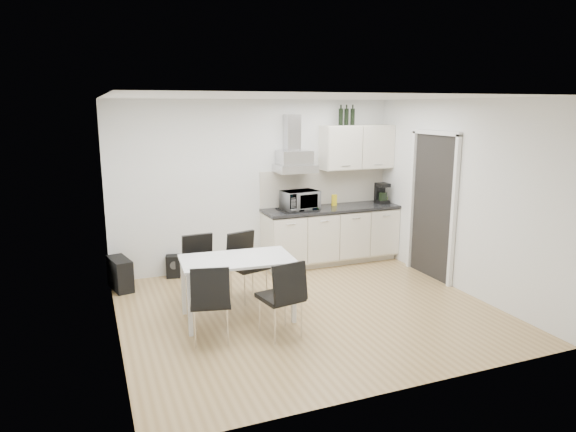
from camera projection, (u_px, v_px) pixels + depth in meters
name	position (u px, v px, depth m)	size (l,w,h in m)	color
ground	(308.00, 310.00, 6.42)	(4.50, 4.50, 0.00)	tan
wall_back	(257.00, 185.00, 7.96)	(4.50, 0.10, 2.60)	silver
wall_front	(404.00, 251.00, 4.33)	(4.50, 0.10, 2.60)	silver
wall_left	(111.00, 224.00, 5.34)	(0.10, 4.00, 2.60)	silver
wall_right	(460.00, 196.00, 6.96)	(0.10, 4.00, 2.60)	silver
ceiling	(310.00, 97.00, 5.87)	(4.50, 4.50, 0.00)	white
doorway	(432.00, 207.00, 7.49)	(0.08, 1.04, 2.10)	white
kitchenette	(332.00, 212.00, 8.25)	(2.22, 0.64, 2.52)	beige
dining_table	(237.00, 265.00, 6.04)	(1.35, 0.84, 0.75)	white
chair_far_left	(202.00, 271.00, 6.55)	(0.44, 0.50, 0.88)	black
chair_far_right	(249.00, 267.00, 6.70)	(0.44, 0.50, 0.88)	black
chair_near_left	(211.00, 302.00, 5.50)	(0.44, 0.50, 0.88)	black
chair_near_right	(280.00, 298.00, 5.63)	(0.44, 0.50, 0.88)	black
guitar_amp	(120.00, 274.00, 7.11)	(0.34, 0.57, 0.44)	black
floor_speaker	(173.00, 266.00, 7.62)	(0.20, 0.18, 0.33)	black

